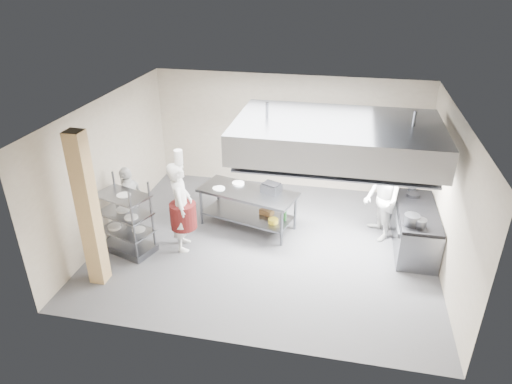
% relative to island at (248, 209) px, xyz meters
% --- Properties ---
extents(floor, '(7.00, 7.00, 0.00)m').
position_rel_island_xyz_m(floor, '(0.56, -0.59, -0.46)').
color(floor, '#3D3D40').
rests_on(floor, ground).
extents(ceiling, '(7.00, 7.00, 0.00)m').
position_rel_island_xyz_m(ceiling, '(0.56, -0.59, 2.54)').
color(ceiling, silver).
rests_on(ceiling, wall_back).
extents(wall_back, '(7.00, 0.00, 7.00)m').
position_rel_island_xyz_m(wall_back, '(0.56, 2.41, 1.04)').
color(wall_back, tan).
rests_on(wall_back, ground).
extents(wall_left, '(0.00, 6.00, 6.00)m').
position_rel_island_xyz_m(wall_left, '(-2.94, -0.59, 1.04)').
color(wall_left, tan).
rests_on(wall_left, ground).
extents(wall_right, '(0.00, 6.00, 6.00)m').
position_rel_island_xyz_m(wall_right, '(4.06, -0.59, 1.04)').
color(wall_right, tan).
rests_on(wall_right, ground).
extents(column, '(0.30, 0.30, 3.00)m').
position_rel_island_xyz_m(column, '(-2.34, -2.49, 1.04)').
color(column, tan).
rests_on(column, floor).
extents(exhaust_hood, '(4.00, 2.50, 0.60)m').
position_rel_island_xyz_m(exhaust_hood, '(1.86, -0.19, 1.94)').
color(exhaust_hood, slate).
rests_on(exhaust_hood, ceiling).
extents(hood_strip_a, '(1.60, 0.12, 0.04)m').
position_rel_island_xyz_m(hood_strip_a, '(0.96, -0.19, 1.62)').
color(hood_strip_a, white).
rests_on(hood_strip_a, exhaust_hood).
extents(hood_strip_b, '(1.60, 0.12, 0.04)m').
position_rel_island_xyz_m(hood_strip_b, '(2.76, -0.19, 1.62)').
color(hood_strip_b, white).
rests_on(hood_strip_b, exhaust_hood).
extents(wall_shelf, '(1.50, 0.28, 0.04)m').
position_rel_island_xyz_m(wall_shelf, '(2.36, 2.25, 1.04)').
color(wall_shelf, slate).
rests_on(wall_shelf, wall_back).
extents(island, '(2.34, 1.44, 0.91)m').
position_rel_island_xyz_m(island, '(0.00, 0.00, 0.00)').
color(island, gray).
rests_on(island, floor).
extents(island_worktop, '(2.34, 1.44, 0.06)m').
position_rel_island_xyz_m(island_worktop, '(0.00, 0.00, 0.42)').
color(island_worktop, slate).
rests_on(island_worktop, island).
extents(island_undershelf, '(2.15, 1.31, 0.04)m').
position_rel_island_xyz_m(island_undershelf, '(0.00, 0.00, -0.16)').
color(island_undershelf, slate).
rests_on(island_undershelf, island).
extents(pass_rack, '(1.21, 0.93, 1.60)m').
position_rel_island_xyz_m(pass_rack, '(-2.24, -1.45, 0.35)').
color(pass_rack, gray).
rests_on(pass_rack, floor).
extents(cooking_range, '(0.80, 2.00, 0.84)m').
position_rel_island_xyz_m(cooking_range, '(3.64, -0.09, -0.04)').
color(cooking_range, slate).
rests_on(cooking_range, floor).
extents(range_top, '(0.78, 1.96, 0.06)m').
position_rel_island_xyz_m(range_top, '(3.64, -0.09, 0.41)').
color(range_top, black).
rests_on(range_top, cooking_range).
extents(chef_head, '(0.66, 0.82, 1.96)m').
position_rel_island_xyz_m(chef_head, '(-1.16, -1.10, 0.52)').
color(chef_head, silver).
rests_on(chef_head, floor).
extents(chef_line, '(0.92, 1.04, 1.80)m').
position_rel_island_xyz_m(chef_line, '(2.90, 0.17, 0.45)').
color(chef_line, white).
rests_on(chef_line, floor).
extents(chef_plating, '(0.42, 0.96, 1.62)m').
position_rel_island_xyz_m(chef_plating, '(-2.44, -0.81, 0.36)').
color(chef_plating, white).
rests_on(chef_plating, floor).
extents(griddle, '(0.49, 0.44, 0.19)m').
position_rel_island_xyz_m(griddle, '(0.52, 0.06, 0.55)').
color(griddle, slate).
rests_on(griddle, island_worktop).
extents(wicker_basket, '(0.34, 0.29, 0.13)m').
position_rel_island_xyz_m(wicker_basket, '(0.42, 0.09, -0.07)').
color(wicker_basket, olive).
rests_on(wicker_basket, island_undershelf).
extents(stockpot, '(0.30, 0.30, 0.21)m').
position_rel_island_xyz_m(stockpot, '(3.43, -0.74, 0.55)').
color(stockpot, gray).
rests_on(stockpot, range_top).
extents(plate_stack, '(0.28, 0.28, 0.05)m').
position_rel_island_xyz_m(plate_stack, '(-2.24, -1.45, 0.06)').
color(plate_stack, white).
rests_on(plate_stack, pass_rack).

